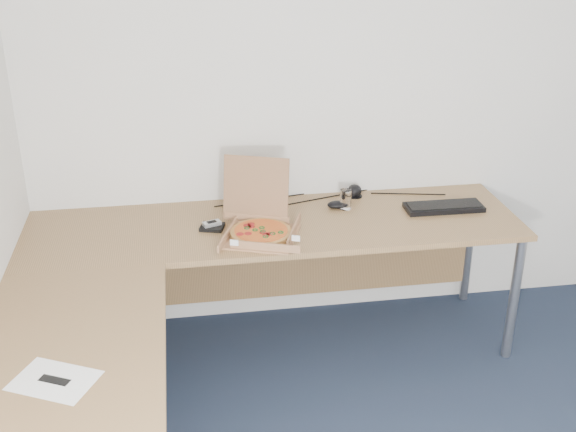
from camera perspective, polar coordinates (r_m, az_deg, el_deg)
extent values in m
cube|color=olive|center=(3.63, -1.08, -0.79)|extent=(2.50, 0.70, 0.03)
cube|color=olive|center=(2.69, -17.36, -11.97)|extent=(0.70, 1.50, 0.03)
cylinder|color=gray|center=(4.36, 14.23, -2.40)|extent=(0.05, 0.05, 0.70)
cube|color=#A7744E|center=(3.47, -2.16, -1.63)|extent=(0.33, 0.33, 0.01)
cube|color=#A7744E|center=(3.58, -2.57, 2.13)|extent=(0.33, 0.07, 0.33)
cylinder|color=#C18743|center=(3.47, -2.16, -1.38)|extent=(0.30, 0.30, 0.02)
cylinder|color=red|center=(3.46, -2.17, -1.17)|extent=(0.26, 0.26, 0.00)
cylinder|color=white|center=(3.78, 4.62, 1.34)|extent=(0.06, 0.06, 0.11)
cube|color=black|center=(3.86, 12.31, 0.69)|extent=(0.41, 0.15, 0.03)
ellipsoid|color=black|center=(3.80, 3.94, 0.92)|extent=(0.12, 0.09, 0.04)
cube|color=black|center=(3.58, -6.06, -0.88)|extent=(0.14, 0.12, 0.02)
cube|color=#B2B5BA|center=(3.57, -6.09, -0.59)|extent=(0.10, 0.07, 0.02)
cube|color=white|center=(2.64, -18.12, -12.35)|extent=(0.34, 0.30, 0.00)
ellipsoid|color=black|center=(3.95, 5.33, 2.07)|extent=(0.09, 0.09, 0.07)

